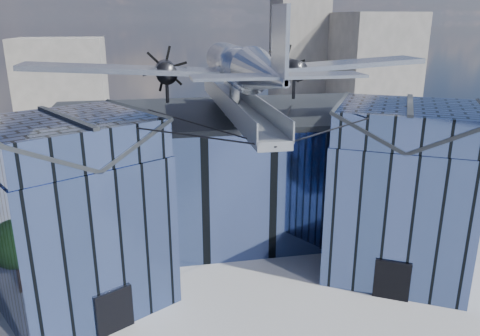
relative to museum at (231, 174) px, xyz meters
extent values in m
plane|color=gray|center=(0.00, -5.82, -5.54)|extent=(120.00, 120.00, 0.00)
cube|color=#425587|center=(0.00, 3.18, -0.79)|extent=(28.00, 14.00, 9.50)
cube|color=#25292D|center=(0.00, 3.18, 4.16)|extent=(28.00, 14.00, 0.40)
cube|color=#425587|center=(-10.50, -6.82, -0.79)|extent=(11.79, 11.43, 9.50)
cube|color=#425587|center=(-10.50, -6.82, 5.06)|extent=(11.56, 11.20, 2.20)
cube|color=#25292D|center=(-12.45, -7.94, 5.06)|extent=(7.98, 9.23, 2.40)
cube|color=#25292D|center=(-8.55, -5.69, 5.06)|extent=(7.98, 9.23, 2.40)
cube|color=#25292D|center=(-10.50, -6.82, 6.21)|extent=(4.30, 7.10, 0.18)
cube|color=black|center=(-8.48, -10.33, -4.24)|extent=(2.03, 1.32, 2.60)
cube|color=black|center=(-6.60, -4.57, -0.79)|extent=(0.34, 0.34, 9.50)
cube|color=#425587|center=(10.50, -6.82, -0.79)|extent=(11.79, 11.43, 9.50)
cube|color=#425587|center=(10.50, -6.82, 5.06)|extent=(11.56, 11.20, 2.20)
cube|color=#25292D|center=(8.55, -5.69, 5.06)|extent=(7.98, 9.23, 2.40)
cube|color=#25292D|center=(12.45, -7.94, 5.06)|extent=(7.98, 9.23, 2.40)
cube|color=#25292D|center=(10.50, -6.82, 6.21)|extent=(4.30, 7.10, 0.18)
cube|color=black|center=(8.48, -10.33, -4.24)|extent=(2.03, 1.32, 2.60)
cube|color=black|center=(6.60, -4.57, -0.79)|extent=(0.34, 0.34, 9.50)
cube|color=gray|center=(0.00, -2.32, 5.56)|extent=(1.80, 21.00, 0.50)
cube|color=gray|center=(-0.90, -2.32, 6.21)|extent=(0.08, 21.00, 1.10)
cube|color=gray|center=(0.90, -2.32, 6.21)|extent=(0.08, 21.00, 1.10)
cylinder|color=gray|center=(0.00, 7.18, 4.89)|extent=(0.44, 0.44, 1.35)
cylinder|color=gray|center=(0.00, 1.18, 4.89)|extent=(0.44, 0.44, 1.35)
cylinder|color=gray|center=(0.00, -2.82, 4.89)|extent=(0.44, 0.44, 1.35)
cylinder|color=gray|center=(0.00, -1.82, 6.51)|extent=(0.70, 0.70, 1.40)
cylinder|color=black|center=(-5.25, -9.82, 5.86)|extent=(10.55, 6.08, 0.69)
cylinder|color=black|center=(5.25, -9.82, 5.86)|extent=(10.55, 6.08, 0.69)
cylinder|color=black|center=(-3.00, -4.32, 5.01)|extent=(6.09, 17.04, 1.19)
cylinder|color=black|center=(3.00, -4.32, 5.01)|extent=(6.09, 17.04, 1.19)
cylinder|color=#AFB4BC|center=(0.00, -1.82, 8.46)|extent=(2.50, 11.00, 2.50)
sphere|color=#AFB4BC|center=(0.00, 3.68, 8.46)|extent=(2.50, 2.50, 2.50)
cube|color=black|center=(0.00, 2.68, 9.15)|extent=(1.60, 1.40, 0.50)
cone|color=#AFB4BC|center=(0.00, -10.82, 8.76)|extent=(2.50, 7.00, 2.50)
cube|color=#AFB4BC|center=(0.00, -13.12, 10.36)|extent=(0.18, 2.40, 3.40)
cube|color=#AFB4BC|center=(0.00, -13.02, 8.96)|extent=(8.00, 1.80, 0.14)
cube|color=#AFB4BC|center=(-7.00, -0.82, 8.16)|extent=(14.00, 3.20, 1.08)
cylinder|color=black|center=(-4.60, -0.22, 7.91)|extent=(1.44, 3.20, 1.44)
cone|color=black|center=(-4.60, 1.58, 7.91)|extent=(0.70, 0.70, 0.70)
cube|color=black|center=(-4.60, 1.73, 7.91)|extent=(1.05, 0.06, 3.33)
cube|color=black|center=(-4.60, 1.73, 7.91)|extent=(2.53, 0.06, 2.53)
cube|color=black|center=(-4.60, 1.73, 7.91)|extent=(3.33, 0.06, 1.05)
cylinder|color=black|center=(-4.60, -0.82, 6.69)|extent=(0.24, 0.24, 1.75)
cube|color=#AFB4BC|center=(7.00, -0.82, 8.16)|extent=(14.00, 3.20, 1.08)
cylinder|color=black|center=(4.60, -0.22, 7.91)|extent=(1.44, 3.20, 1.44)
cone|color=black|center=(4.60, 1.58, 7.91)|extent=(0.70, 0.70, 0.70)
cube|color=black|center=(4.60, 1.73, 7.91)|extent=(1.05, 0.06, 3.33)
cube|color=black|center=(4.60, 1.73, 7.91)|extent=(2.53, 0.06, 2.53)
cube|color=black|center=(4.60, 1.73, 7.91)|extent=(3.33, 0.06, 1.05)
cylinder|color=black|center=(4.60, -0.82, 6.69)|extent=(0.24, 0.24, 1.75)
cube|color=slate|center=(32.00, 42.18, 3.46)|extent=(12.00, 14.00, 18.00)
cube|color=slate|center=(-20.00, 49.18, 1.46)|extent=(14.00, 10.00, 14.00)
cube|color=slate|center=(22.00, 52.18, 7.46)|extent=(9.00, 9.00, 26.00)
cylinder|color=#382516|center=(23.36, 6.12, -4.04)|extent=(0.44, 0.44, 2.99)
sphere|color=#204518|center=(23.36, 6.12, -1.38)|extent=(4.11, 4.11, 3.91)
camera|label=1|loc=(-5.84, -33.85, 11.46)|focal=35.00mm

